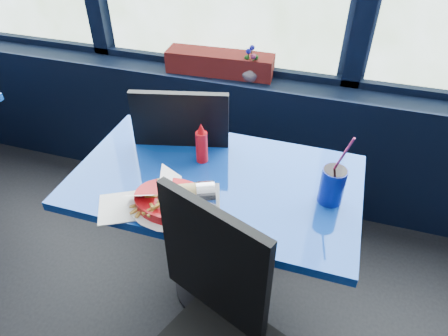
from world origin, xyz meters
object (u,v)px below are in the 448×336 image
chair_near_back (199,158)px  planter_box (220,63)px  flower_vase (250,71)px  chair_near_front (216,328)px  soda_cup (332,185)px  ketchup_bottle (202,145)px  food_basket (174,200)px  near_table (216,209)px

chair_near_back → planter_box: 0.63m
planter_box → flower_vase: size_ratio=3.07×
chair_near_front → soda_cup: size_ratio=3.15×
chair_near_back → ketchup_bottle: size_ratio=5.25×
chair_near_back → planter_box: chair_near_back is taller
food_basket → ketchup_bottle: bearing=90.9°
near_table → flower_vase: size_ratio=5.88×
food_basket → ketchup_bottle: ketchup_bottle is taller
chair_near_front → soda_cup: 0.67m
chair_near_front → soda_cup: (0.29, 0.56, 0.25)m
ketchup_bottle → soda_cup: size_ratio=0.61×
ketchup_bottle → soda_cup: (0.56, -0.09, -0.01)m
ketchup_bottle → chair_near_back: bearing=115.6°
chair_near_front → food_basket: bearing=151.2°
ketchup_bottle → soda_cup: bearing=-9.4°
chair_near_front → planter_box: (-0.45, 1.43, 0.28)m
near_table → chair_near_back: 0.37m
food_basket → chair_near_back: bearing=101.6°
near_table → planter_box: size_ratio=1.92×
near_table → soda_cup: bearing=0.6°
planter_box → chair_near_back: bearing=-86.6°
planter_box → flower_vase: bearing=-16.7°
near_table → planter_box: planter_box is taller
chair_near_back → food_basket: 0.58m
chair_near_front → food_basket: size_ratio=3.14×
near_table → ketchup_bottle: (-0.09, 0.10, 0.27)m
chair_near_front → flower_vase: 1.43m
flower_vase → food_basket: bearing=-91.3°
chair_near_back → food_basket: bearing=87.4°
chair_near_back → planter_box: size_ratio=1.63×
near_table → flower_vase: bearing=94.6°
near_table → planter_box: 0.96m
soda_cup → food_basket: bearing=-158.1°
near_table → chair_near_front: chair_near_front is taller
chair_near_back → flower_vase: size_ratio=4.99×
food_basket → chair_near_front: bearing=-50.0°
ketchup_bottle → planter_box: bearing=102.3°
flower_vase → planter_box: bearing=166.5°
chair_near_front → chair_near_back: bearing=135.3°
chair_near_front → ketchup_bottle: (-0.28, 0.65, 0.26)m
near_table → chair_near_back: (-0.20, 0.31, 0.02)m
flower_vase → soda_cup: size_ratio=0.64×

